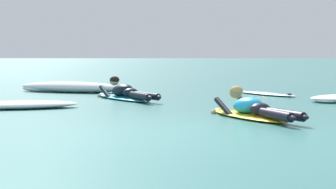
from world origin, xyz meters
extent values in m
plane|color=#387A75|center=(0.00, 10.00, 0.00)|extent=(120.00, 120.00, 0.00)
ellipsoid|color=yellow|center=(1.01, 1.86, 0.04)|extent=(1.27, 2.11, 0.07)
ellipsoid|color=yellow|center=(0.66, 2.76, 0.05)|extent=(0.26, 0.26, 0.06)
ellipsoid|color=#1E9EDB|center=(0.99, 1.90, 0.20)|extent=(0.61, 0.75, 0.34)
ellipsoid|color=black|center=(1.13, 1.55, 0.17)|extent=(0.42, 0.38, 0.20)
cylinder|color=black|center=(1.26, 1.00, 0.14)|extent=(0.39, 0.83, 0.14)
ellipsoid|color=black|center=(1.39, 0.60, 0.14)|extent=(0.17, 0.24, 0.08)
cylinder|color=black|center=(1.41, 1.06, 0.14)|extent=(0.48, 0.81, 0.14)
ellipsoid|color=black|center=(1.59, 0.68, 0.14)|extent=(0.17, 0.24, 0.08)
cylinder|color=black|center=(0.66, 2.16, 0.12)|extent=(0.31, 0.61, 0.35)
sphere|color=tan|center=(0.51, 2.53, 0.02)|extent=(0.09, 0.09, 0.09)
cylinder|color=black|center=(1.07, 2.30, 0.12)|extent=(0.31, 0.61, 0.35)
sphere|color=tan|center=(0.94, 2.65, 0.02)|extent=(0.09, 0.09, 0.09)
sphere|color=tan|center=(0.85, 2.26, 0.38)|extent=(0.21, 0.21, 0.21)
ellipsoid|color=#AD894C|center=(0.86, 2.24, 0.41)|extent=(0.28, 0.27, 0.16)
ellipsoid|color=#2DB2D1|center=(-1.14, 5.63, 0.04)|extent=(1.56, 2.31, 0.07)
ellipsoid|color=#2DB2D1|center=(-1.65, 6.62, 0.05)|extent=(0.27, 0.27, 0.06)
ellipsoid|color=black|center=(-1.16, 5.68, 0.20)|extent=(0.69, 0.83, 0.35)
ellipsoid|color=black|center=(-0.97, 5.30, 0.17)|extent=(0.43, 0.41, 0.20)
cylinder|color=black|center=(-0.76, 4.74, 0.14)|extent=(0.49, 0.87, 0.14)
ellipsoid|color=black|center=(-0.58, 4.34, 0.14)|extent=(0.19, 0.24, 0.08)
cylinder|color=black|center=(-0.62, 4.81, 0.14)|extent=(0.57, 0.83, 0.14)
ellipsoid|color=black|center=(-0.40, 4.43, 0.14)|extent=(0.19, 0.24, 0.08)
cylinder|color=black|center=(-1.54, 5.93, 0.12)|extent=(0.35, 0.56, 0.33)
sphere|color=tan|center=(-1.71, 6.27, 0.02)|extent=(0.09, 0.09, 0.09)
cylinder|color=black|center=(-1.14, 6.11, 0.12)|extent=(0.35, 0.56, 0.33)
sphere|color=tan|center=(-1.30, 6.43, 0.02)|extent=(0.09, 0.09, 0.09)
sphere|color=tan|center=(-1.35, 6.05, 0.38)|extent=(0.21, 0.21, 0.21)
ellipsoid|color=black|center=(-1.34, 6.03, 0.41)|extent=(0.29, 0.28, 0.16)
ellipsoid|color=white|center=(2.26, 6.82, 0.04)|extent=(1.39, 1.97, 0.07)
cube|color=#1E9EDB|center=(2.26, 6.82, 0.07)|extent=(0.85, 1.49, 0.01)
cone|color=black|center=(2.66, 6.11, 0.01)|extent=(0.14, 0.14, 0.16)
ellipsoid|color=white|center=(3.15, 4.65, 0.04)|extent=(0.74, 0.68, 0.08)
ellipsoid|color=white|center=(-2.55, 7.90, 0.14)|extent=(2.92, 1.73, 0.28)
ellipsoid|color=white|center=(-1.85, 7.73, 0.10)|extent=(1.09, 0.65, 0.19)
ellipsoid|color=white|center=(-3.37, 8.14, 0.08)|extent=(1.09, 0.70, 0.15)
ellipsoid|color=white|center=(-3.00, 3.55, 0.07)|extent=(2.28, 1.17, 0.15)
ellipsoid|color=white|center=(-2.49, 3.77, 0.05)|extent=(0.84, 0.51, 0.10)
camera|label=1|loc=(-0.64, -7.92, 1.09)|focal=66.09mm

